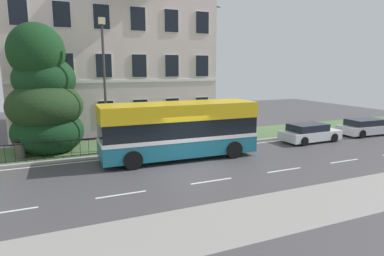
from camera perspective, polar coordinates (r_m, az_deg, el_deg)
name	(u,v)px	position (r m, az deg, el deg)	size (l,w,h in m)	color
ground_plane	(189,166)	(16.97, -0.47, -6.60)	(60.00, 56.00, 0.18)	#444245
georgian_townhouse	(109,52)	(29.07, -14.31, 12.68)	(15.11, 10.86, 12.21)	beige
iron_verge_railing	(141,142)	(19.67, -8.90, -2.41)	(16.00, 0.04, 0.97)	black
evergreen_tree	(44,99)	(20.68, -24.29, 4.66)	(4.17, 4.27, 7.57)	#423328
single_decker_bus	(179,129)	(18.01, -2.27, -0.24)	(8.64, 2.79, 3.08)	#1C697E
parked_hatchback_00	(366,127)	(27.79, 28.05, 0.17)	(4.44, 2.02, 1.20)	silver
parked_hatchback_01	(309,133)	(23.64, 19.73, -0.78)	(4.16, 1.98, 1.23)	silver
street_lamp_post	(104,78)	(19.52, -14.99, 8.47)	(0.36, 0.24, 7.56)	#333338
litter_bin	(20,149)	(20.01, -27.75, -3.19)	(0.55, 0.55, 1.07)	#4C4742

